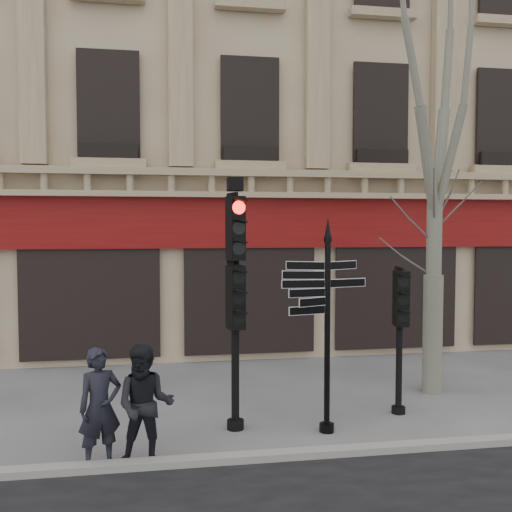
# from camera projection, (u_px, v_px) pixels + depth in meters

# --- Properties ---
(ground) EXTENTS (80.00, 80.00, 0.00)m
(ground) POSITION_uv_depth(u_px,v_px,m) (292.00, 425.00, 10.04)
(ground) COLOR #5A5A5E
(ground) RESTS_ON ground
(kerb) EXTENTS (80.00, 0.25, 0.12)m
(kerb) POSITION_uv_depth(u_px,v_px,m) (313.00, 453.00, 8.65)
(kerb) COLOR gray
(kerb) RESTS_ON ground
(building) EXTENTS (28.00, 15.52, 18.00)m
(building) POSITION_uv_depth(u_px,v_px,m) (220.00, 83.00, 21.87)
(building) COLOR tan
(building) RESTS_ON ground
(fingerpost) EXTENTS (1.58, 1.58, 3.66)m
(fingerpost) POSITION_uv_depth(u_px,v_px,m) (328.00, 289.00, 9.59)
(fingerpost) COLOR black
(fingerpost) RESTS_ON ground
(traffic_signal_main) EXTENTS (0.54, 0.44, 4.33)m
(traffic_signal_main) POSITION_uv_depth(u_px,v_px,m) (235.00, 272.00, 9.71)
(traffic_signal_main) COLOR black
(traffic_signal_main) RESTS_ON ground
(traffic_signal_secondary) EXTENTS (0.49, 0.38, 2.69)m
(traffic_signal_secondary) POSITION_uv_depth(u_px,v_px,m) (400.00, 314.00, 10.59)
(traffic_signal_secondary) COLOR black
(traffic_signal_secondary) RESTS_ON ground
(plane_tree) EXTENTS (3.62, 3.62, 9.62)m
(plane_tree) POSITION_uv_depth(u_px,v_px,m) (437.00, 68.00, 11.70)
(plane_tree) COLOR gray
(plane_tree) RESTS_ON ground
(pedestrian_a) EXTENTS (0.75, 0.64, 1.75)m
(pedestrian_a) POSITION_uv_depth(u_px,v_px,m) (100.00, 407.00, 8.28)
(pedestrian_a) COLOR black
(pedestrian_a) RESTS_ON ground
(pedestrian_b) EXTENTS (0.94, 0.77, 1.78)m
(pedestrian_b) POSITION_uv_depth(u_px,v_px,m) (145.00, 406.00, 8.30)
(pedestrian_b) COLOR black
(pedestrian_b) RESTS_ON ground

